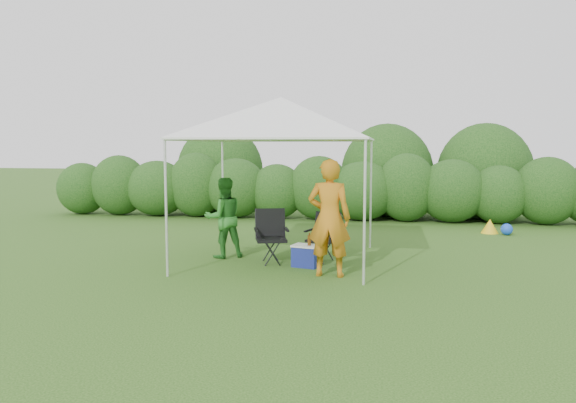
% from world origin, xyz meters
% --- Properties ---
extents(ground, '(70.00, 70.00, 0.00)m').
position_xyz_m(ground, '(0.00, 0.00, 0.00)').
color(ground, '#39631F').
extents(hedge, '(15.56, 1.53, 1.80)m').
position_xyz_m(hedge, '(0.11, 6.00, 0.82)').
color(hedge, '#275119').
rests_on(hedge, ground).
extents(canopy, '(3.10, 3.10, 2.83)m').
position_xyz_m(canopy, '(0.00, 0.50, 2.46)').
color(canopy, silver).
rests_on(canopy, ground).
extents(chair_right, '(0.62, 0.60, 0.85)m').
position_xyz_m(chair_right, '(0.75, 0.59, 0.48)').
color(chair_right, black).
rests_on(chair_right, ground).
extents(chair_left, '(0.67, 0.64, 0.92)m').
position_xyz_m(chair_left, '(-0.15, 0.32, 0.52)').
color(chair_left, black).
rests_on(chair_left, ground).
extents(man, '(0.68, 0.46, 1.81)m').
position_xyz_m(man, '(0.95, -0.54, 0.91)').
color(man, '#C77416').
rests_on(man, ground).
extents(woman, '(0.88, 0.84, 1.44)m').
position_xyz_m(woman, '(-1.06, 0.58, 0.72)').
color(woman, '#2C7B28').
rests_on(woman, ground).
extents(cooler, '(0.50, 0.42, 0.37)m').
position_xyz_m(cooler, '(0.50, 0.06, 0.18)').
color(cooler, navy).
rests_on(cooler, ground).
extents(bottle, '(0.06, 0.06, 0.22)m').
position_xyz_m(bottle, '(0.56, 0.02, 0.48)').
color(bottle, '#592D0C').
rests_on(bottle, cooler).
extents(lawn_toy, '(0.65, 0.54, 0.33)m').
position_xyz_m(lawn_toy, '(4.23, 4.25, 0.15)').
color(lawn_toy, yellow).
rests_on(lawn_toy, ground).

